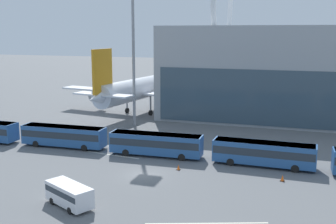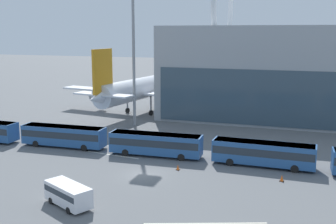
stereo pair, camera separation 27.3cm
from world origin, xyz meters
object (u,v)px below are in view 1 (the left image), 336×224
Objects in this scene: shuttle_bus_4 at (264,152)px; traffic_cone_0 at (282,178)px; shuttle_bus_2 at (64,135)px; shuttle_bus_3 at (156,143)px; traffic_cone_2 at (178,167)px; service_van_foreground at (69,193)px; airliner_at_gate_near at (140,89)px; floodlight_mast at (133,12)px.

shuttle_bus_4 is 17.44× the size of traffic_cone_0.
shuttle_bus_3 is (14.99, 0.01, 0.00)m from shuttle_bus_2.
shuttle_bus_2 is 1.00× the size of shuttle_bus_3.
shuttle_bus_4 is (14.99, 0.06, 0.00)m from shuttle_bus_3.
shuttle_bus_2 is at bearing 177.56° from shuttle_bus_3.
shuttle_bus_2 is 19.24× the size of traffic_cone_2.
shuttle_bus_4 is at bearing 26.14° from traffic_cone_2.
shuttle_bus_4 is 25.97m from service_van_foreground.
service_van_foreground is at bearing -144.67° from traffic_cone_0.
airliner_at_gate_near reaches higher than traffic_cone_2.
floodlight_mast is at bearing -154.51° from airliner_at_gate_near.
airliner_at_gate_near reaches higher than shuttle_bus_4.
shuttle_bus_4 is 2.17× the size of service_van_foreground.
shuttle_bus_4 is 19.19× the size of traffic_cone_2.
shuttle_bus_3 is 2.18× the size of service_van_foreground.
airliner_at_gate_near reaches higher than shuttle_bus_2.
airliner_at_gate_near is 28.54m from shuttle_bus_2.
shuttle_bus_4 is (28.78, -28.24, -3.51)m from airliner_at_gate_near.
floodlight_mast reaches higher than shuttle_bus_3.
traffic_cone_2 is at bearing -89.93° from service_van_foreground.
floodlight_mast reaches higher than shuttle_bus_2.
shuttle_bus_2 is 1.00× the size of shuttle_bus_4.
service_van_foreground is 24.66m from traffic_cone_0.
shuttle_bus_2 and shuttle_bus_3 have the same top height.
floodlight_mast is 38.48× the size of traffic_cone_0.
service_van_foreground is at bearing -157.32° from airliner_at_gate_near.
shuttle_bus_4 is 5.96m from traffic_cone_0.
shuttle_bus_4 is at bearing -105.18° from service_van_foreground.
floodlight_mast is at bearing 124.59° from traffic_cone_2.
airliner_at_gate_near is at bearing -49.73° from service_van_foreground.
floodlight_mast reaches higher than airliner_at_gate_near.
shuttle_bus_2 is at bearing 166.08° from traffic_cone_2.
shuttle_bus_2 is at bearing 171.31° from traffic_cone_0.
shuttle_bus_2 is 29.97m from shuttle_bus_4.
shuttle_bus_4 reaches higher than traffic_cone_0.
shuttle_bus_2 is 20.49m from traffic_cone_2.
shuttle_bus_3 is at bearing -144.84° from airliner_at_gate_near.
traffic_cone_0 is (20.10, 14.25, -0.98)m from service_van_foreground.
service_van_foreground is 16.08m from traffic_cone_2.
service_van_foreground is (12.62, -19.25, -0.54)m from shuttle_bus_2.
service_van_foreground is (-2.37, -19.26, -0.54)m from shuttle_bus_3.
floodlight_mast is at bearing -50.57° from service_van_foreground.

